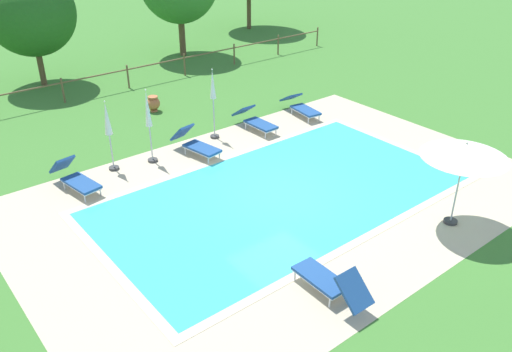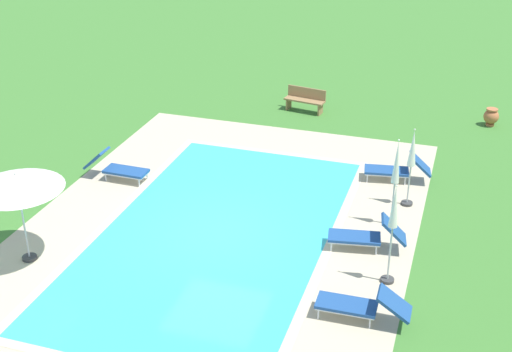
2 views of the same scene
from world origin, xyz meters
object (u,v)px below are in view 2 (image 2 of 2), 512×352
patio_umbrella_closed_row_mid_west (393,220)px  wooden_bench_lawn_side (305,99)px  terracotta_urn_near_fence (491,116)px  patio_umbrella_closed_row_west (396,172)px  patio_umbrella_closed_row_centre (412,156)px  sun_lounger_north_end (366,235)px  sun_lounger_north_mid (117,168)px  sun_lounger_north_near_steps (360,305)px  patio_umbrella_open_foreground (17,182)px  sun_lounger_north_far (396,169)px

patio_umbrella_closed_row_mid_west → wooden_bench_lawn_side: bearing=-155.8°
terracotta_urn_near_fence → patio_umbrella_closed_row_west: bearing=-16.4°
patio_umbrella_closed_row_centre → terracotta_urn_near_fence: bearing=162.9°
sun_lounger_north_end → sun_lounger_north_mid: bearing=-101.8°
sun_lounger_north_near_steps → patio_umbrella_closed_row_west: 4.40m
wooden_bench_lawn_side → sun_lounger_north_end: bearing=23.2°
wooden_bench_lawn_side → terracotta_urn_near_fence: 6.61m
patio_umbrella_open_foreground → patio_umbrella_closed_row_west: patio_umbrella_closed_row_west is taller
patio_umbrella_closed_row_centre → wooden_bench_lawn_side: bearing=-143.9°
patio_umbrella_closed_row_centre → sun_lounger_north_end: bearing=-15.4°
sun_lounger_north_far → patio_umbrella_closed_row_mid_west: bearing=5.7°
sun_lounger_north_near_steps → wooden_bench_lawn_side: 12.35m
sun_lounger_north_far → patio_umbrella_closed_row_mid_west: 5.48m
patio_umbrella_closed_row_centre → terracotta_urn_near_fence: (-6.78, 2.09, -1.15)m
wooden_bench_lawn_side → patio_umbrella_open_foreground: bearing=-18.6°
sun_lounger_north_end → wooden_bench_lawn_side: sun_lounger_north_end is taller
sun_lounger_north_far → patio_umbrella_open_foreground: (7.03, -7.94, 1.74)m
sun_lounger_north_mid → terracotta_urn_near_fence: sun_lounger_north_mid is taller
patio_umbrella_closed_row_west → patio_umbrella_closed_row_mid_west: size_ratio=0.97×
patio_umbrella_closed_row_mid_west → terracotta_urn_near_fence: size_ratio=4.00×
sun_lounger_north_far → sun_lounger_north_end: (4.05, -0.21, 0.00)m
sun_lounger_north_far → terracotta_urn_near_fence: 5.97m
patio_umbrella_closed_row_mid_west → wooden_bench_lawn_side: 11.09m
patio_umbrella_closed_row_west → patio_umbrella_closed_row_centre: size_ratio=1.07×
sun_lounger_north_far → sun_lounger_north_mid: bearing=-72.9°
sun_lounger_north_far → sun_lounger_north_end: sun_lounger_north_end is taller
patio_umbrella_open_foreground → patio_umbrella_closed_row_west: size_ratio=0.96×
patio_umbrella_closed_row_west → patio_umbrella_open_foreground: bearing=-61.8°
sun_lounger_north_mid → patio_umbrella_open_foreground: bearing=-0.1°
wooden_bench_lawn_side → sun_lounger_north_far: bearing=40.0°
sun_lounger_north_mid → patio_umbrella_closed_row_centre: 8.57m
patio_umbrella_closed_row_centre → terracotta_urn_near_fence: 7.18m
sun_lounger_north_mid → terracotta_urn_near_fence: size_ratio=3.09×
patio_umbrella_closed_row_west → sun_lounger_north_near_steps: bearing=-1.1°
sun_lounger_north_far → patio_umbrella_closed_row_mid_west: (5.31, 0.53, 1.25)m
patio_umbrella_open_foreground → patio_umbrella_closed_row_centre: bearing=123.6°
sun_lounger_north_far → patio_umbrella_closed_row_west: 2.90m
patio_umbrella_closed_row_mid_west → patio_umbrella_closed_row_centre: size_ratio=1.10×
patio_umbrella_closed_row_west → sun_lounger_north_mid: bearing=-91.4°
sun_lounger_north_far → sun_lounger_north_end: 4.05m
sun_lounger_north_end → terracotta_urn_near_fence: (-9.42, 2.82, -0.04)m
sun_lounger_north_near_steps → sun_lounger_north_far: sun_lounger_north_far is taller
patio_umbrella_closed_row_centre → patio_umbrella_closed_row_mid_west: bearing=0.3°
patio_umbrella_open_foreground → terracotta_urn_near_fence: 16.37m
patio_umbrella_closed_row_west → patio_umbrella_closed_row_centre: (-1.23, 0.27, -0.06)m
sun_lounger_north_mid → sun_lounger_north_far: (-2.44, 7.93, 0.00)m
sun_lounger_north_near_steps → patio_umbrella_closed_row_mid_west: (-1.58, 0.37, 1.27)m
patio_umbrella_open_foreground → wooden_bench_lawn_side: bearing=161.4°
sun_lounger_north_near_steps → patio_umbrella_open_foreground: (0.14, -8.10, 1.75)m
sun_lounger_north_end → patio_umbrella_closed_row_centre: bearing=164.6°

